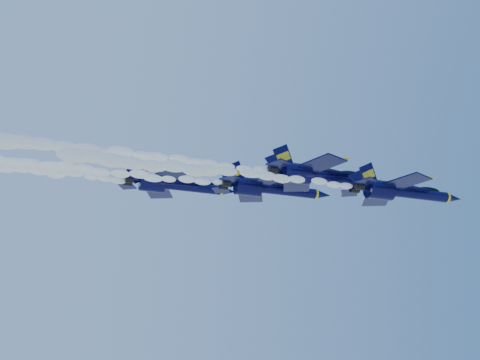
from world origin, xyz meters
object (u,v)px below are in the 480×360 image
object	(u,v)px
jet_lead	(401,192)
jet_second	(320,175)
jet_fourth	(175,185)
jet_third	(270,188)

from	to	relation	value
jet_lead	jet_second	distance (m)	11.88
jet_second	jet_fourth	size ratio (longest dim) A/B	1.03
jet_second	jet_third	xyz separation A→B (m)	(-4.49, 9.01, 0.55)
jet_fourth	jet_third	bearing A→B (deg)	-31.29
jet_second	jet_fourth	distance (m)	25.32
jet_lead	jet_second	xyz separation A→B (m)	(-10.36, 4.94, 3.07)
jet_lead	jet_third	size ratio (longest dim) A/B	0.96
jet_third	jet_fourth	bearing A→B (deg)	148.71
jet_third	jet_fourth	world-z (taller)	jet_fourth
jet_second	jet_fourth	world-z (taller)	jet_fourth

